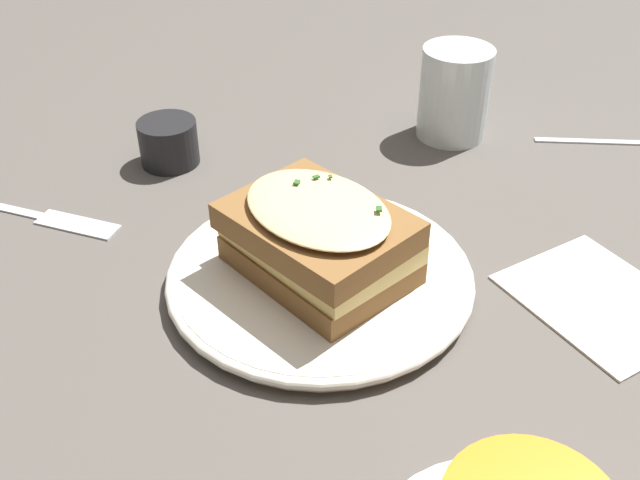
# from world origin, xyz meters

# --- Properties ---
(ground_plane) EXTENTS (2.40, 2.40, 0.00)m
(ground_plane) POSITION_xyz_m (0.00, 0.00, 0.00)
(ground_plane) COLOR #514C47
(dinner_plate) EXTENTS (0.23, 0.23, 0.01)m
(dinner_plate) POSITION_xyz_m (0.01, -0.01, 0.01)
(dinner_plate) COLOR silver
(dinner_plate) RESTS_ON ground_plane
(sandwich) EXTENTS (0.16, 0.15, 0.07)m
(sandwich) POSITION_xyz_m (0.01, -0.01, 0.05)
(sandwich) COLOR brown
(sandwich) RESTS_ON dinner_plate
(water_glass) EXTENTS (0.07, 0.07, 0.09)m
(water_glass) POSITION_xyz_m (-0.21, 0.17, 0.05)
(water_glass) COLOR silver
(water_glass) RESTS_ON ground_plane
(fork) EXTENTS (0.11, 0.17, 0.00)m
(fork) POSITION_xyz_m (-0.13, -0.23, 0.00)
(fork) COLOR silver
(fork) RESTS_ON ground_plane
(napkin) EXTENTS (0.16, 0.14, 0.00)m
(napkin) POSITION_xyz_m (0.07, 0.19, 0.00)
(napkin) COLOR silver
(napkin) RESTS_ON ground_plane
(condiment_pot) EXTENTS (0.06, 0.06, 0.04)m
(condiment_pot) POSITION_xyz_m (-0.21, -0.12, 0.02)
(condiment_pot) COLOR black
(condiment_pot) RESTS_ON ground_plane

